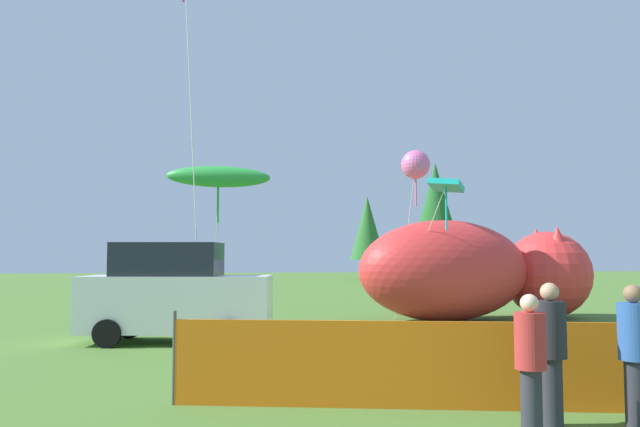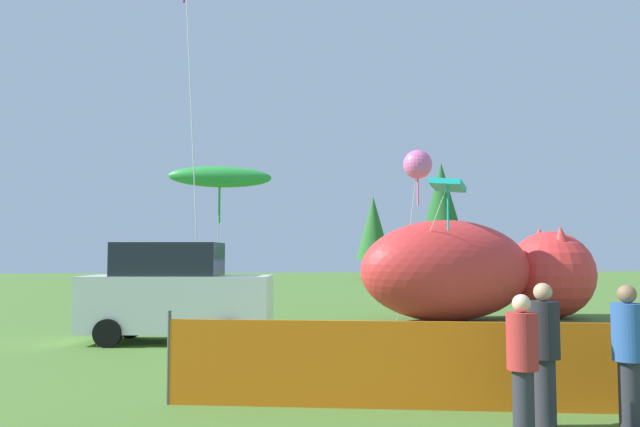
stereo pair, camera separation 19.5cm
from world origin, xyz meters
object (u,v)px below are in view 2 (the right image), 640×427
(inflatable_cat, at_px, (475,274))
(kite_teal_diamond, at_px, (447,187))
(spectator_in_red_shirt, at_px, (629,351))
(kite_green_fish, at_px, (220,177))
(spectator_in_yellow_shirt, at_px, (544,348))
(spectator_in_white_shirt, at_px, (523,359))
(parked_car, at_px, (176,294))
(kite_pink_octopus, at_px, (418,165))

(inflatable_cat, bearing_deg, kite_teal_diamond, -138.07)
(spectator_in_red_shirt, height_order, kite_green_fish, kite_green_fish)
(spectator_in_yellow_shirt, bearing_deg, inflatable_cat, 72.57)
(inflatable_cat, relative_size, spectator_in_white_shirt, 5.00)
(inflatable_cat, distance_m, kite_green_fish, 8.50)
(inflatable_cat, xyz_separation_m, kite_green_fish, (-7.93, -1.23, 2.80))
(inflatable_cat, distance_m, spectator_in_red_shirt, 12.28)
(spectator_in_red_shirt, xyz_separation_m, kite_green_fish, (-5.18, 10.73, 3.31))
(inflatable_cat, xyz_separation_m, spectator_in_yellow_shirt, (-3.68, -11.71, -0.51))
(parked_car, distance_m, kite_pink_octopus, 8.59)
(spectator_in_red_shirt, distance_m, kite_pink_octopus, 12.31)
(spectator_in_red_shirt, relative_size, spectator_in_yellow_shirt, 0.99)
(parked_car, bearing_deg, spectator_in_red_shirt, -44.79)
(spectator_in_yellow_shirt, distance_m, kite_teal_diamond, 10.65)
(spectator_in_yellow_shirt, relative_size, kite_pink_octopus, 0.33)
(inflatable_cat, xyz_separation_m, kite_teal_diamond, (-1.46, -1.75, 2.54))
(inflatable_cat, bearing_deg, kite_green_fish, -179.34)
(kite_pink_octopus, bearing_deg, inflatable_cat, 9.23)
(spectator_in_red_shirt, xyz_separation_m, kite_pink_octopus, (0.84, 11.65, 3.90))
(spectator_in_white_shirt, bearing_deg, parked_car, 119.44)
(spectator_in_red_shirt, height_order, kite_teal_diamond, kite_teal_diamond)
(parked_car, height_order, spectator_in_white_shirt, parked_car)
(spectator_in_white_shirt, relative_size, kite_green_fish, 0.35)
(kite_pink_octopus, distance_m, kite_teal_diamond, 1.73)
(spectator_in_red_shirt, bearing_deg, spectator_in_white_shirt, -173.83)
(parked_car, height_order, kite_pink_octopus, kite_pink_octopus)
(spectator_in_red_shirt, bearing_deg, kite_teal_diamond, 82.83)
(kite_teal_diamond, bearing_deg, kite_pink_octopus, 107.35)
(spectator_in_white_shirt, height_order, kite_green_fish, kite_green_fish)
(inflatable_cat, xyz_separation_m, spectator_in_red_shirt, (-2.74, -11.96, -0.52))
(inflatable_cat, xyz_separation_m, spectator_in_white_shirt, (-4.14, -12.11, -0.57))
(parked_car, relative_size, spectator_in_yellow_shirt, 2.65)
(spectator_in_red_shirt, height_order, spectator_in_yellow_shirt, spectator_in_yellow_shirt)
(spectator_in_white_shirt, xyz_separation_m, spectator_in_red_shirt, (1.40, 0.15, 0.05))
(spectator_in_red_shirt, bearing_deg, parked_car, 126.71)
(inflatable_cat, relative_size, kite_green_fish, 1.73)
(spectator_in_white_shirt, xyz_separation_m, kite_pink_octopus, (2.23, 11.80, 3.95))
(spectator_in_yellow_shirt, xyz_separation_m, kite_pink_octopus, (1.77, 11.40, 3.90))
(kite_green_fish, distance_m, kite_teal_diamond, 6.49)
(kite_teal_diamond, bearing_deg, spectator_in_yellow_shirt, -102.55)
(parked_car, xyz_separation_m, kite_teal_diamond, (7.38, 2.04, 2.85))
(inflatable_cat, height_order, spectator_in_red_shirt, inflatable_cat)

